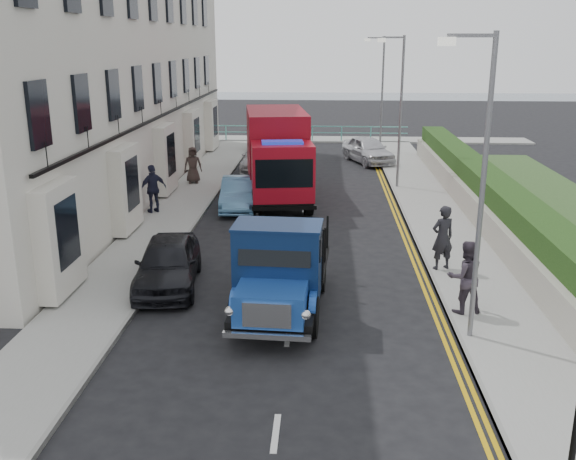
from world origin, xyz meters
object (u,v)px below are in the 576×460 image
at_px(lamp_far, 380,88).
at_px(bedford_lorry, 279,276).
at_px(lamp_near, 478,174).
at_px(lamp_mid, 398,103).
at_px(pedestrian_east_near, 443,238).
at_px(red_lorry, 277,153).
at_px(parked_car_front, 168,263).

xyz_separation_m(lamp_far, bedford_lorry, (-4.46, -25.08, -2.84)).
height_order(lamp_near, lamp_mid, same).
height_order(lamp_near, bedford_lorry, lamp_near).
distance_m(lamp_near, lamp_mid, 16.00).
relative_size(lamp_far, bedford_lorry, 1.29).
distance_m(lamp_far, pedestrian_east_near, 21.60).
height_order(bedford_lorry, red_lorry, red_lorry).
xyz_separation_m(lamp_near, pedestrian_east_near, (0.22, 4.60, -2.89)).
distance_m(lamp_mid, bedford_lorry, 15.98).
bearing_deg(red_lorry, bedford_lorry, -93.75).
distance_m(lamp_near, red_lorry, 14.94).
relative_size(lamp_near, lamp_mid, 1.00).
relative_size(lamp_mid, bedford_lorry, 1.29).
relative_size(lamp_mid, parked_car_front, 1.67).
xyz_separation_m(lamp_far, red_lorry, (-5.41, -12.22, -1.97)).
distance_m(lamp_near, lamp_far, 26.00).
height_order(lamp_far, bedford_lorry, lamp_far).
bearing_deg(bedford_lorry, red_lorry, 97.60).
height_order(lamp_far, pedestrian_east_near, lamp_far).
xyz_separation_m(lamp_mid, bedford_lorry, (-4.46, -15.08, -2.84)).
bearing_deg(lamp_mid, parked_car_front, -120.89).
relative_size(red_lorry, pedestrian_east_near, 3.81).
bearing_deg(red_lorry, lamp_far, 58.14).
bearing_deg(parked_car_front, lamp_far, 64.99).
distance_m(lamp_far, bedford_lorry, 25.63).
bearing_deg(parked_car_front, pedestrian_east_near, 4.96).
bearing_deg(pedestrian_east_near, red_lorry, -80.06).
xyz_separation_m(lamp_near, lamp_mid, (0.00, 16.00, 0.00)).
relative_size(lamp_near, parked_car_front, 1.67).
height_order(bedford_lorry, parked_car_front, bedford_lorry).
relative_size(bedford_lorry, parked_car_front, 1.30).
bearing_deg(lamp_near, bedford_lorry, 168.29).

